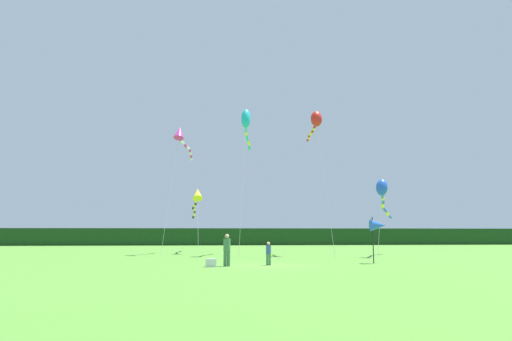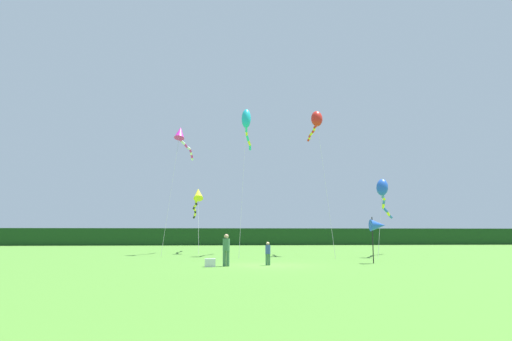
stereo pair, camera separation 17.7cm
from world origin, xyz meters
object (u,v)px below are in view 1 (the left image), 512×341
at_px(kite_magenta, 181,136).
at_px(kite_blue, 383,192).
at_px(cooler_box, 211,263).
at_px(kite_cyan, 246,122).
at_px(kite_red, 316,121).
at_px(person_child, 268,252).
at_px(kite_yellow, 197,198).
at_px(banner_flag_pole, 378,226).
at_px(person_adult, 227,248).

bearing_deg(kite_magenta, kite_blue, -20.13).
relative_size(cooler_box, kite_magenta, 0.05).
height_order(kite_cyan, kite_red, kite_cyan).
distance_m(person_child, cooler_box, 3.34).
xyz_separation_m(kite_yellow, kite_blue, (14.51, -7.56, -0.06)).
relative_size(person_child, cooler_box, 2.28).
bearing_deg(person_child, banner_flag_pole, 9.14).
height_order(banner_flag_pole, kite_red, kite_red).
relative_size(cooler_box, kite_cyan, 0.05).
bearing_deg(kite_magenta, kite_yellow, 50.01).
distance_m(cooler_box, kite_magenta, 18.52).
bearing_deg(banner_flag_pole, cooler_box, -168.59).
bearing_deg(kite_blue, cooler_box, -144.32).
relative_size(person_adult, cooler_box, 3.05).
bearing_deg(kite_yellow, kite_magenta, -129.99).
distance_m(kite_red, kite_magenta, 11.89).
bearing_deg(kite_magenta, person_child, -67.43).
distance_m(kite_yellow, kite_magenta, 5.76).
bearing_deg(banner_flag_pole, kite_yellow, 126.87).
bearing_deg(person_adult, banner_flag_pole, 10.62).
height_order(cooler_box, kite_red, kite_red).
height_order(person_child, kite_yellow, kite_yellow).
relative_size(banner_flag_pole, kite_red, 0.22).
bearing_deg(kite_blue, person_child, -139.49).
xyz_separation_m(person_adult, kite_red, (7.83, 12.02, 10.26)).
relative_size(person_adult, person_child, 1.34).
bearing_deg(kite_magenta, kite_red, -14.49).
bearing_deg(cooler_box, person_child, 16.11).
bearing_deg(kite_cyan, kite_red, -5.12).
xyz_separation_m(cooler_box, kite_magenta, (-2.80, 15.28, 10.08)).
height_order(person_adult, kite_red, kite_red).
bearing_deg(cooler_box, kite_blue, 35.68).
bearing_deg(banner_flag_pole, kite_magenta, 133.69).
xyz_separation_m(kite_cyan, kite_yellow, (-4.15, 4.16, -6.12)).
distance_m(banner_flag_pole, kite_cyan, 15.73).
distance_m(person_child, kite_yellow, 17.25).
bearing_deg(kite_cyan, kite_blue, -18.21).
xyz_separation_m(kite_cyan, kite_magenta, (-5.60, 2.44, -0.81)).
height_order(banner_flag_pole, kite_cyan, kite_cyan).
height_order(cooler_box, kite_magenta, kite_magenta).
relative_size(cooler_box, kite_blue, 0.07).
xyz_separation_m(kite_red, kite_magenta, (-11.48, 2.97, -0.93)).
distance_m(person_adult, kite_cyan, 16.25).
bearing_deg(kite_red, kite_cyan, 174.88).
bearing_deg(banner_flag_pole, person_child, -170.86).
bearing_deg(person_adult, cooler_box, -160.41).
relative_size(banner_flag_pole, kite_yellow, 0.27).
xyz_separation_m(person_adult, kite_magenta, (-3.65, 14.98, 9.33)).
distance_m(person_adult, kite_magenta, 18.03).
distance_m(person_child, kite_red, 16.46).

